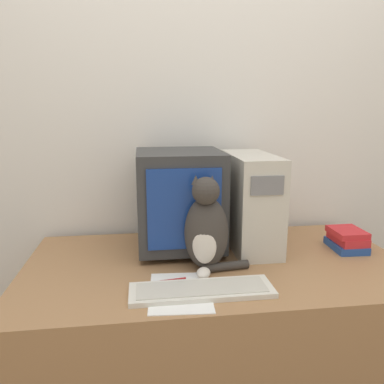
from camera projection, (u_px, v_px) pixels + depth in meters
The scene contains 9 objects.
wall_back at pixel (199, 129), 1.89m from camera, with size 7.00×0.05×2.50m.
desk at pixel (215, 340), 1.62m from camera, with size 1.55×0.82×0.73m.
crt_monitor at pixel (180, 199), 1.64m from camera, with size 0.37×0.38×0.44m.
computer_tower at pixel (250, 201), 1.68m from camera, with size 0.19×0.44×0.42m.
keyboard at pixel (202, 290), 1.28m from camera, with size 0.49×0.15×0.02m.
cat at pixel (206, 230), 1.44m from camera, with size 0.27×0.23×0.38m.
book_stack at pixel (347, 240), 1.67m from camera, with size 0.14×0.18×0.09m.
pen at pixel (168, 281), 1.36m from camera, with size 0.14×0.03×0.01m.
paper_sheet at pixel (180, 292), 1.29m from camera, with size 0.23×0.31×0.00m.
Camera 1 is at (-0.29, -1.01, 1.35)m, focal length 35.00 mm.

